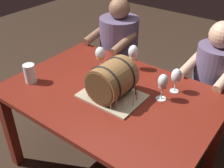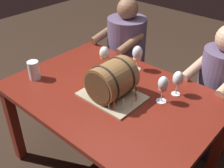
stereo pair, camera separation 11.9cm
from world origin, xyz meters
name	(u,v)px [view 1 (the left image)]	position (x,y,z in m)	size (l,w,h in m)	color
ground_plane	(111,166)	(0.00, 0.00, 0.00)	(8.00, 8.00, 0.00)	#332319
dining_table	(111,104)	(0.00, 0.00, 0.65)	(1.43, 1.00, 0.75)	maroon
barrel_cake	(112,81)	(0.04, -0.04, 0.87)	(0.41, 0.30, 0.26)	tan
wine_glass_amber	(100,54)	(-0.26, 0.21, 0.87)	(0.08, 0.08, 0.18)	white
wine_glass_empty	(176,76)	(0.34, 0.27, 0.87)	(0.07, 0.07, 0.18)	white
wine_glass_white	(133,53)	(-0.07, 0.37, 0.88)	(0.08, 0.08, 0.20)	white
wine_glass_rose	(163,83)	(0.31, 0.14, 0.88)	(0.07, 0.07, 0.19)	white
beer_pint	(30,74)	(-0.54, -0.24, 0.81)	(0.08, 0.08, 0.14)	white
person_seated_left	(118,60)	(-0.46, 0.73, 0.55)	(0.41, 0.49, 1.15)	#372D40
person_seated_right	(209,95)	(0.46, 0.73, 0.52)	(0.39, 0.48, 1.14)	#372D40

